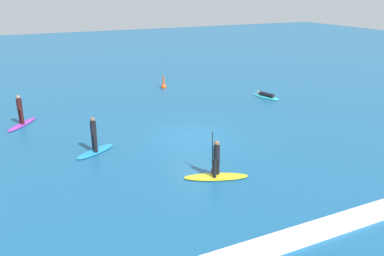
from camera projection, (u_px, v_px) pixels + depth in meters
ground_plane at (192, 136)px, 22.51m from camera, size 120.00×120.00×0.00m
surfer_on_blue_board at (95, 144)px, 20.19m from camera, size 2.44×1.85×1.88m
surfer_on_yellow_board at (216, 171)px, 17.50m from camera, size 2.93×1.77×2.01m
surfer_on_teal_board at (266, 96)px, 30.51m from camera, size 1.38×2.60×0.38m
surfer_on_purple_board at (21, 117)px, 24.20m from camera, size 2.16×2.61×1.88m
marker_buoy at (164, 86)px, 33.26m from camera, size 0.46×0.46×1.12m
wave_crest at (322, 229)px, 13.71m from camera, size 25.86×0.90×0.18m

